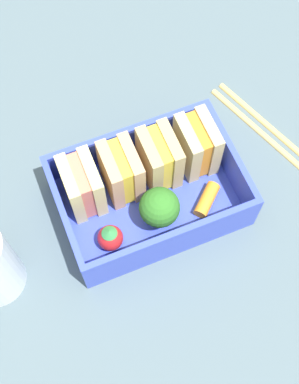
{
  "coord_description": "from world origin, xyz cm",
  "views": [
    {
      "loc": [
        -8.33,
        -20.56,
        50.84
      ],
      "look_at": [
        0.0,
        0.0,
        2.7
      ],
      "focal_mm": 50.0,
      "sensor_mm": 36.0,
      "label": 1
    }
  ],
  "objects_px": {
    "broccoli_floret": "(161,207)",
    "carrot_stick_far_left": "(207,200)",
    "sandwich_left": "(82,186)",
    "sandwich_center_left": "(121,172)",
    "strawberry_far_left": "(110,237)",
    "sandwich_center": "(159,158)",
    "chopstick_pair": "(284,145)",
    "sandwich_center_right": "(197,145)"
  },
  "relations": [
    {
      "from": "sandwich_center_right",
      "to": "broccoli_floret",
      "type": "relative_size",
      "value": 1.23
    },
    {
      "from": "sandwich_center_left",
      "to": "chopstick_pair",
      "type": "xyz_separation_m",
      "value": [
        0.18,
        -0.02,
        -0.04
      ]
    },
    {
      "from": "sandwich_left",
      "to": "strawberry_far_left",
      "type": "relative_size",
      "value": 1.98
    },
    {
      "from": "carrot_stick_far_left",
      "to": "sandwich_center_left",
      "type": "bearing_deg",
      "value": 145.26
    },
    {
      "from": "sandwich_center_left",
      "to": "carrot_stick_far_left",
      "type": "relative_size",
      "value": 1.69
    },
    {
      "from": "broccoli_floret",
      "to": "carrot_stick_far_left",
      "type": "relative_size",
      "value": 1.38
    },
    {
      "from": "broccoli_floret",
      "to": "sandwich_center_left",
      "type": "bearing_deg",
      "value": 114.49
    },
    {
      "from": "sandwich_center_left",
      "to": "sandwich_center",
      "type": "distance_m",
      "value": 0.04
    },
    {
      "from": "sandwich_center",
      "to": "chopstick_pair",
      "type": "bearing_deg",
      "value": -6.56
    },
    {
      "from": "sandwich_center",
      "to": "chopstick_pair",
      "type": "xyz_separation_m",
      "value": [
        0.14,
        -0.02,
        -0.04
      ]
    },
    {
      "from": "sandwich_left",
      "to": "chopstick_pair",
      "type": "height_order",
      "value": "sandwich_left"
    },
    {
      "from": "sandwich_center_right",
      "to": "broccoli_floret",
      "type": "xyz_separation_m",
      "value": [
        -0.06,
        -0.05,
        -0.0
      ]
    },
    {
      "from": "sandwich_center_left",
      "to": "chopstick_pair",
      "type": "distance_m",
      "value": 0.19
    },
    {
      "from": "carrot_stick_far_left",
      "to": "chopstick_pair",
      "type": "xyz_separation_m",
      "value": [
        0.11,
        0.03,
        -0.02
      ]
    },
    {
      "from": "sandwich_center_right",
      "to": "carrot_stick_far_left",
      "type": "relative_size",
      "value": 1.69
    },
    {
      "from": "sandwich_center_right",
      "to": "chopstick_pair",
      "type": "bearing_deg",
      "value": -9.15
    },
    {
      "from": "sandwich_center_right",
      "to": "carrot_stick_far_left",
      "type": "height_order",
      "value": "sandwich_center_right"
    },
    {
      "from": "broccoli_floret",
      "to": "carrot_stick_far_left",
      "type": "xyz_separation_m",
      "value": [
        0.05,
        -0.0,
        -0.02
      ]
    },
    {
      "from": "broccoli_floret",
      "to": "chopstick_pair",
      "type": "xyz_separation_m",
      "value": [
        0.16,
        0.03,
        -0.04
      ]
    },
    {
      "from": "strawberry_far_left",
      "to": "broccoli_floret",
      "type": "bearing_deg",
      "value": 4.89
    },
    {
      "from": "sandwich_center_left",
      "to": "sandwich_left",
      "type": "bearing_deg",
      "value": 180.0
    },
    {
      "from": "broccoli_floret",
      "to": "chopstick_pair",
      "type": "height_order",
      "value": "broccoli_floret"
    },
    {
      "from": "strawberry_far_left",
      "to": "broccoli_floret",
      "type": "distance_m",
      "value": 0.06
    },
    {
      "from": "sandwich_left",
      "to": "chopstick_pair",
      "type": "relative_size",
      "value": 0.31
    },
    {
      "from": "sandwich_center_right",
      "to": "chopstick_pair",
      "type": "height_order",
      "value": "sandwich_center_right"
    },
    {
      "from": "broccoli_floret",
      "to": "sandwich_center",
      "type": "bearing_deg",
      "value": 69.73
    },
    {
      "from": "sandwich_center_left",
      "to": "strawberry_far_left",
      "type": "height_order",
      "value": "sandwich_center_left"
    },
    {
      "from": "broccoli_floret",
      "to": "chopstick_pair",
      "type": "distance_m",
      "value": 0.17
    },
    {
      "from": "chopstick_pair",
      "to": "carrot_stick_far_left",
      "type": "bearing_deg",
      "value": -162.97
    },
    {
      "from": "sandwich_center",
      "to": "strawberry_far_left",
      "type": "height_order",
      "value": "sandwich_center"
    },
    {
      "from": "sandwich_center_right",
      "to": "broccoli_floret",
      "type": "bearing_deg",
      "value": -140.06
    },
    {
      "from": "strawberry_far_left",
      "to": "broccoli_floret",
      "type": "height_order",
      "value": "broccoli_floret"
    },
    {
      "from": "sandwich_center",
      "to": "sandwich_center_right",
      "type": "height_order",
      "value": "same"
    },
    {
      "from": "sandwich_left",
      "to": "strawberry_far_left",
      "type": "xyz_separation_m",
      "value": [
        0.01,
        -0.05,
        -0.02
      ]
    },
    {
      "from": "strawberry_far_left",
      "to": "carrot_stick_far_left",
      "type": "distance_m",
      "value": 0.1
    },
    {
      "from": "carrot_stick_far_left",
      "to": "sandwich_left",
      "type": "bearing_deg",
      "value": 156.06
    },
    {
      "from": "sandwich_left",
      "to": "sandwich_center_left",
      "type": "bearing_deg",
      "value": 0.0
    },
    {
      "from": "sandwich_left",
      "to": "carrot_stick_far_left",
      "type": "xyz_separation_m",
      "value": [
        0.11,
        -0.05,
        -0.02
      ]
    },
    {
      "from": "strawberry_far_left",
      "to": "sandwich_center",
      "type": "bearing_deg",
      "value": 36.32
    },
    {
      "from": "broccoli_floret",
      "to": "chopstick_pair",
      "type": "bearing_deg",
      "value": 11.62
    },
    {
      "from": "sandwich_center_left",
      "to": "chopstick_pair",
      "type": "height_order",
      "value": "sandwich_center_left"
    },
    {
      "from": "strawberry_far_left",
      "to": "chopstick_pair",
      "type": "bearing_deg",
      "value": 9.92
    }
  ]
}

